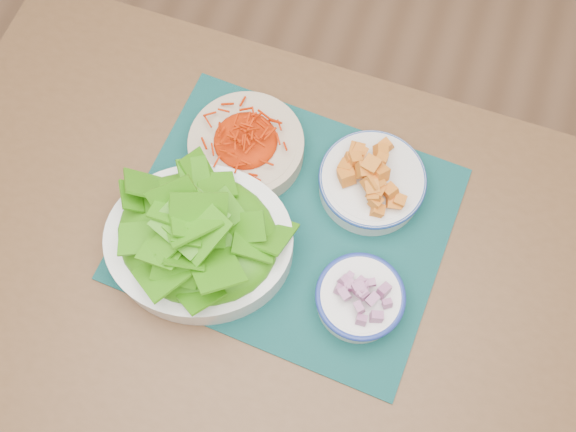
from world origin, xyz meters
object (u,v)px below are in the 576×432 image
object	(u,v)px
table	(257,276)
onion_bowl	(360,297)
lettuce_bowl	(198,237)
squash_bowl	(373,179)
placemat	(288,223)
carrot_bowl	(246,144)

from	to	relation	value
table	onion_bowl	size ratio (longest dim) A/B	8.23
table	lettuce_bowl	size ratio (longest dim) A/B	3.42
squash_bowl	lettuce_bowl	world-z (taller)	lettuce_bowl
placemat	carrot_bowl	distance (m)	0.15
placemat	lettuce_bowl	world-z (taller)	lettuce_bowl
placemat	carrot_bowl	bearing A→B (deg)	141.30
lettuce_bowl	onion_bowl	xyz separation A→B (m)	(0.26, -0.00, -0.03)
placemat	onion_bowl	distance (m)	0.18
placemat	squash_bowl	bearing A→B (deg)	46.55
squash_bowl	onion_bowl	distance (m)	0.20
table	lettuce_bowl	bearing A→B (deg)	-170.99
table	onion_bowl	bearing A→B (deg)	-4.35
table	onion_bowl	distance (m)	0.23
table	placemat	xyz separation A→B (m)	(0.03, 0.08, 0.10)
onion_bowl	table	bearing A→B (deg)	174.95
onion_bowl	placemat	bearing A→B (deg)	147.94
table	squash_bowl	distance (m)	0.27
table	carrot_bowl	world-z (taller)	carrot_bowl
carrot_bowl	squash_bowl	size ratio (longest dim) A/B	1.25
lettuce_bowl	onion_bowl	world-z (taller)	lettuce_bowl
table	carrot_bowl	size ratio (longest dim) A/B	5.41
lettuce_bowl	placemat	bearing A→B (deg)	21.50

